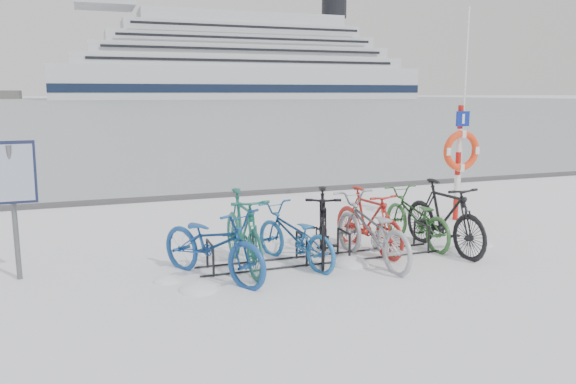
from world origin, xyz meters
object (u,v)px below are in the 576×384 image
Objects in this scene: bike_rack at (323,249)px; cruise_ferry at (241,66)px; lifebuoy_station at (461,151)px; info_board at (11,181)px.

bike_rack is 0.03× the size of cruise_ferry.
lifebuoy_station is (3.73, 1.65, 1.26)m from bike_rack.
info_board is 0.46× the size of lifebuoy_station.
cruise_ferry reaches higher than info_board.
cruise_ferry is at bearing 72.97° from info_board.
info_board is at bearing -105.65° from cruise_ferry.
info_board is 8.23m from lifebuoy_station.
bike_rack is 4.63m from info_board.
lifebuoy_station reaches higher than bike_rack.
cruise_ferry is (55.89, 215.82, 12.87)m from bike_rack.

